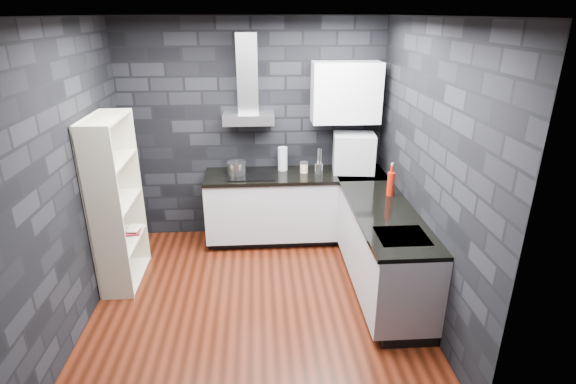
{
  "coord_description": "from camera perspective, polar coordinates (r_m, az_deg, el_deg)",
  "views": [
    {
      "loc": [
        0.06,
        -3.84,
        2.73
      ],
      "look_at": [
        0.35,
        0.45,
        1.0
      ],
      "focal_mm": 28.0,
      "sensor_mm": 36.0,
      "label": 1
    }
  ],
  "objects": [
    {
      "name": "ground",
      "position": [
        4.71,
        -3.99,
        -13.55
      ],
      "size": [
        3.2,
        3.2,
        0.0
      ],
      "primitive_type": "plane",
      "color": "#46180B"
    },
    {
      "name": "cooktop",
      "position": [
        5.46,
        -4.81,
        2.3
      ],
      "size": [
        0.58,
        0.5,
        0.01
      ],
      "primitive_type": "cube",
      "color": "black",
      "rests_on": "counter_back_top"
    },
    {
      "name": "hood_chimney",
      "position": [
        5.38,
        -5.19,
        14.78
      ],
      "size": [
        0.24,
        0.2,
        0.9
      ],
      "primitive_type": "cube",
      "color": "#AFAFB3",
      "rests_on": "hood_body"
    },
    {
      "name": "pot",
      "position": [
        5.45,
        -6.52,
        2.99
      ],
      "size": [
        0.28,
        0.28,
        0.13
      ],
      "primitive_type": "cylinder",
      "rotation": [
        0.0,
        0.0,
        -0.3
      ],
      "color": "silver",
      "rests_on": "cooktop"
    },
    {
      "name": "utensil_crock",
      "position": [
        5.46,
        3.93,
        2.98
      ],
      "size": [
        0.1,
        0.1,
        0.13
      ],
      "primitive_type": "cylinder",
      "rotation": [
        0.0,
        0.0,
        0.03
      ],
      "color": "silver",
      "rests_on": "counter_back_top"
    },
    {
      "name": "wall_back",
      "position": [
        5.64,
        -4.41,
        7.67
      ],
      "size": [
        3.2,
        0.05,
        2.7
      ],
      "primitive_type": "cube",
      "color": "black",
      "rests_on": "ground"
    },
    {
      "name": "fruit_bowl",
      "position": [
        4.85,
        -21.32,
        -1.35
      ],
      "size": [
        0.24,
        0.24,
        0.06
      ],
      "primitive_type": "imported",
      "rotation": [
        0.0,
        0.0,
        0.03
      ],
      "color": "white",
      "rests_on": "bookshelf"
    },
    {
      "name": "bookshelf",
      "position": [
        4.95,
        -20.97,
        -1.33
      ],
      "size": [
        0.41,
        0.83,
        1.8
      ],
      "primitive_type": "cube",
      "rotation": [
        0.0,
        0.0,
        -0.09
      ],
      "color": "beige",
      "rests_on": "ground"
    },
    {
      "name": "wall_front",
      "position": [
        2.61,
        -4.64,
        -10.05
      ],
      "size": [
        3.2,
        0.05,
        2.7
      ],
      "primitive_type": "cube",
      "color": "black",
      "rests_on": "ground"
    },
    {
      "name": "book_second",
      "position": [
        5.26,
        -19.81,
        -3.44
      ],
      "size": [
        0.15,
        0.04,
        0.2
      ],
      "primitive_type": "imported",
      "rotation": [
        0.0,
        0.0,
        -0.14
      ],
      "color": "#B2B2B2",
      "rests_on": "bookshelf"
    },
    {
      "name": "storage_jar",
      "position": [
        5.49,
        2.05,
        3.09
      ],
      "size": [
        0.12,
        0.12,
        0.12
      ],
      "primitive_type": "cylinder",
      "rotation": [
        0.0,
        0.0,
        -0.24
      ],
      "color": "#CEB191",
      "rests_on": "counter_back_top"
    },
    {
      "name": "wall_right",
      "position": [
        4.37,
        17.35,
        2.49
      ],
      "size": [
        0.05,
        3.2,
        2.7
      ],
      "primitive_type": "cube",
      "color": "black",
      "rests_on": "ground"
    },
    {
      "name": "sink_rim",
      "position": [
        4.09,
        14.29,
        -5.47
      ],
      "size": [
        0.44,
        0.4,
        0.01
      ],
      "primitive_type": "cube",
      "color": "#AFAFB3",
      "rests_on": "counter_right_top"
    },
    {
      "name": "ceiling",
      "position": [
        3.84,
        -5.11,
        21.4
      ],
      "size": [
        3.2,
        3.2,
        0.0
      ],
      "primitive_type": "plane",
      "rotation": [
        3.14,
        0.0,
        0.0
      ],
      "color": "silver"
    },
    {
      "name": "appliance_garage",
      "position": [
        5.54,
        8.33,
        4.84
      ],
      "size": [
        0.53,
        0.43,
        0.49
      ],
      "primitive_type": "cube",
      "rotation": [
        0.0,
        0.0,
        -0.12
      ],
      "color": "#AEB0B5",
      "rests_on": "counter_back_top"
    },
    {
      "name": "toekick_back",
      "position": [
        5.85,
        0.88,
        -5.37
      ],
      "size": [
        2.18,
        0.5,
        0.1
      ],
      "primitive_type": "cube",
      "color": "black",
      "rests_on": "ground"
    },
    {
      "name": "toekick_right",
      "position": [
        4.93,
        12.08,
        -11.53
      ],
      "size": [
        0.5,
        1.78,
        0.1
      ],
      "primitive_type": "cube",
      "color": "black",
      "rests_on": "ground"
    },
    {
      "name": "counter_corner_top",
      "position": [
        5.6,
        9.15,
        2.34
      ],
      "size": [
        0.62,
        0.62,
        0.04
      ],
      "primitive_type": "cube",
      "color": "black",
      "rests_on": "counter_right_cab"
    },
    {
      "name": "red_bottle",
      "position": [
        4.9,
        12.89,
        1.0
      ],
      "size": [
        0.08,
        0.08,
        0.26
      ],
      "primitive_type": "cylinder",
      "rotation": [
        0.0,
        0.0,
        -0.04
      ],
      "color": "#9D1707",
      "rests_on": "counter_right_top"
    },
    {
      "name": "counter_back_cab",
      "position": [
        5.63,
        0.94,
        -1.66
      ],
      "size": [
        2.2,
        0.6,
        0.76
      ],
      "primitive_type": "cube",
      "color": "#B8B8BC",
      "rests_on": "ground"
    },
    {
      "name": "counter_right_top",
      "position": [
        4.52,
        12.29,
        -2.76
      ],
      "size": [
        0.62,
        1.8,
        0.04
      ],
      "primitive_type": "cube",
      "color": "black",
      "rests_on": "counter_right_cab"
    },
    {
      "name": "wall_left",
      "position": [
        4.41,
        -26.08,
        1.4
      ],
      "size": [
        0.05,
        3.2,
        2.7
      ],
      "primitive_type": "cube",
      "color": "black",
      "rests_on": "ground"
    },
    {
      "name": "book_red",
      "position": [
        5.24,
        -20.06,
        -3.82
      ],
      "size": [
        0.16,
        0.04,
        0.22
      ],
      "primitive_type": "imported",
      "rotation": [
        0.0,
        0.0,
        0.14
      ],
      "color": "maroon",
      "rests_on": "bookshelf"
    },
    {
      "name": "counter_right_cab",
      "position": [
        4.7,
        12.02,
        -7.19
      ],
      "size": [
        0.6,
        1.8,
        0.76
      ],
      "primitive_type": "cube",
      "color": "#B8B8BC",
      "rests_on": "ground"
    },
    {
      "name": "counter_back_top",
      "position": [
        5.47,
        0.97,
        2.14
      ],
      "size": [
        2.2,
        0.62,
        0.04
      ],
      "primitive_type": "cube",
      "color": "black",
      "rests_on": "counter_back_cab"
    },
    {
      "name": "upper_cabinet",
      "position": [
        5.44,
        7.38,
        12.42
      ],
      "size": [
        0.8,
        0.35,
        0.7
      ],
      "primitive_type": "cube",
      "color": "silver",
      "rests_on": "wall_back"
    },
    {
      "name": "hood_body",
      "position": [
        5.4,
        -5.01,
        9.31
      ],
      "size": [
        0.6,
        0.34,
        0.12
      ],
      "primitive_type": "cube",
      "color": "#AFAFB3",
      "rests_on": "wall_back"
    },
    {
      "name": "glass_vase",
      "position": [
        5.55,
        -0.68,
        4.25
      ],
      "size": [
        0.12,
        0.12,
        0.29
      ],
      "primitive_type": "cylinder",
      "rotation": [
        0.0,
        0.0,
        0.06
      ],
      "color": "#B3BAC1",
      "rests_on": "counter_back_top"
    }
  ]
}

